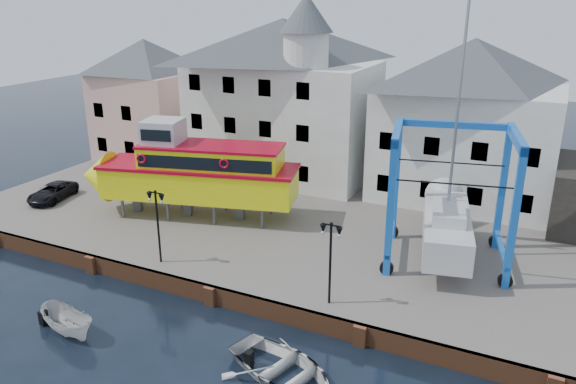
% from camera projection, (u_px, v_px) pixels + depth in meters
% --- Properties ---
extents(ground, '(140.00, 140.00, 0.00)m').
position_uv_depth(ground, '(211.00, 304.00, 28.69)').
color(ground, black).
rests_on(ground, ground).
extents(hardstanding, '(44.00, 22.00, 1.00)m').
position_uv_depth(hardstanding, '(300.00, 221.00, 37.84)').
color(hardstanding, '#625954').
rests_on(hardstanding, ground).
extents(quay_wall, '(44.00, 0.47, 1.00)m').
position_uv_depth(quay_wall, '(212.00, 295.00, 28.61)').
color(quay_wall, brown).
rests_on(quay_wall, ground).
extents(building_pink, '(8.00, 7.00, 10.30)m').
position_uv_depth(building_pink, '(148.00, 99.00, 49.24)').
color(building_pink, '#DB9A92').
rests_on(building_pink, hardstanding).
extents(building_white_main, '(14.00, 8.30, 14.00)m').
position_uv_depth(building_white_main, '(284.00, 96.00, 43.79)').
color(building_white_main, silver).
rests_on(building_white_main, hardstanding).
extents(building_white_right, '(12.00, 8.00, 11.20)m').
position_uv_depth(building_white_right, '(467.00, 121.00, 38.86)').
color(building_white_right, silver).
rests_on(building_white_right, hardstanding).
extents(lamp_post_left, '(1.12, 0.32, 4.20)m').
position_uv_depth(lamp_post_left, '(157.00, 208.00, 29.94)').
color(lamp_post_left, black).
rests_on(lamp_post_left, hardstanding).
extents(lamp_post_right, '(1.12, 0.32, 4.20)m').
position_uv_depth(lamp_post_right, '(331.00, 243.00, 25.83)').
color(lamp_post_right, black).
rests_on(lamp_post_right, hardstanding).
extents(tour_boat, '(15.10, 7.10, 6.40)m').
position_uv_depth(tour_boat, '(186.00, 172.00, 36.52)').
color(tour_boat, '#59595E').
rests_on(tour_boat, hardstanding).
extents(travel_lift, '(7.57, 9.70, 14.21)m').
position_uv_depth(travel_lift, '(447.00, 215.00, 31.18)').
color(travel_lift, '#1158B2').
rests_on(travel_lift, hardstanding).
extents(van, '(2.71, 4.41, 1.14)m').
position_uv_depth(van, '(52.00, 192.00, 40.04)').
color(van, black).
rests_on(van, hardstanding).
extents(motorboat_a, '(3.78, 2.10, 1.38)m').
position_uv_depth(motorboat_a, '(69.00, 333.00, 26.27)').
color(motorboat_a, silver).
rests_on(motorboat_a, ground).
extents(motorboat_b, '(6.12, 5.12, 1.09)m').
position_uv_depth(motorboat_b, '(283.00, 377.00, 23.25)').
color(motorboat_b, silver).
rests_on(motorboat_b, ground).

